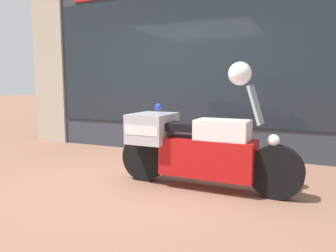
# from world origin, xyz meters

# --- Properties ---
(ground_plane) EXTENTS (60.00, 60.00, 0.00)m
(ground_plane) POSITION_xyz_m (0.00, 0.00, 0.00)
(ground_plane) COLOR #8E604C
(shop_building) EXTENTS (6.82, 0.55, 3.36)m
(shop_building) POSITION_xyz_m (-0.39, 2.00, 1.69)
(shop_building) COLOR #333842
(shop_building) RESTS_ON ground
(window_display) EXTENTS (5.57, 0.30, 1.83)m
(window_display) POSITION_xyz_m (0.32, 2.03, 0.44)
(window_display) COLOR slate
(window_display) RESTS_ON ground
(paramedic_motorcycle) EXTENTS (2.33, 0.64, 1.29)m
(paramedic_motorcycle) POSITION_xyz_m (1.03, -0.08, 0.53)
(paramedic_motorcycle) COLOR black
(paramedic_motorcycle) RESTS_ON ground
(white_helmet) EXTENTS (0.27, 0.27, 0.27)m
(white_helmet) POSITION_xyz_m (1.59, -0.09, 1.42)
(white_helmet) COLOR white
(white_helmet) RESTS_ON paramedic_motorcycle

